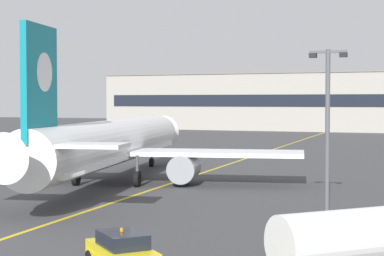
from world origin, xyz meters
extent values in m
plane|color=#3D3D3F|center=(0.00, 0.00, 0.00)|extent=(400.00, 400.00, 0.00)
cube|color=yellow|center=(0.00, 30.00, 0.00)|extent=(8.19, 179.84, 0.01)
cylinder|color=white|center=(-3.94, 13.42, 3.50)|extent=(11.22, 36.00, 3.80)
cone|color=white|center=(-7.97, 32.30, 3.50)|extent=(4.07, 3.30, 3.61)
cone|color=white|center=(0.11, -5.55, 3.90)|extent=(3.37, 3.33, 2.85)
cube|color=white|center=(-3.94, 13.42, 2.46)|extent=(10.55, 33.17, 0.44)
cube|color=black|center=(-7.57, 30.44, 4.17)|extent=(3.02, 1.67, 0.60)
cube|color=white|center=(-4.07, 14.01, 2.65)|extent=(32.30, 11.37, 0.36)
cylinder|color=gray|center=(-9.92, 11.74, 1.43)|extent=(3.00, 4.00, 2.30)
cylinder|color=black|center=(-10.31, 13.55, 1.43)|extent=(1.95, 0.58, 1.95)
cylinder|color=gray|center=(2.21, 14.32, 1.43)|extent=(3.00, 4.00, 2.30)
cylinder|color=black|center=(1.82, 16.13, 1.43)|extent=(1.95, 0.58, 1.95)
cube|color=#0F7A89|center=(-0.65, -2.03, 8.05)|extent=(1.39, 4.78, 7.20)
cylinder|color=white|center=(-0.71, -1.74, 8.77)|extent=(0.93, 2.44, 2.40)
cube|color=white|center=(-0.52, -2.62, 4.36)|extent=(11.34, 5.03, 0.24)
cylinder|color=#4C4C51|center=(-6.97, 27.60, 1.48)|extent=(0.24, 0.24, 1.60)
cylinder|color=black|center=(-6.97, 27.60, 0.45)|extent=(0.58, 0.96, 0.90)
cylinder|color=#4C4C51|center=(-6.07, 10.92, 1.77)|extent=(0.24, 0.24, 1.60)
cylinder|color=black|center=(-6.07, 10.92, 0.65)|extent=(0.66, 1.35, 1.30)
cylinder|color=#4C4C51|center=(-0.98, 12.01, 1.77)|extent=(0.24, 0.24, 1.60)
cylinder|color=black|center=(-0.98, 12.01, 0.65)|extent=(0.66, 1.35, 1.30)
cylinder|color=#515156|center=(15.89, 3.48, 5.04)|extent=(0.28, 0.28, 10.08)
cylinder|color=#333338|center=(15.89, 3.48, 0.05)|extent=(0.90, 0.90, 0.10)
cube|color=#515156|center=(15.89, 3.48, 9.93)|extent=(2.20, 0.16, 0.16)
cube|color=black|center=(14.99, 3.48, 9.73)|extent=(0.44, 0.36, 0.28)
cube|color=black|center=(16.79, 3.48, 9.73)|extent=(0.44, 0.36, 0.28)
cube|color=yellow|center=(10.27, -12.24, 0.62)|extent=(4.32, 4.16, 0.84)
cube|color=black|center=(10.35, -12.31, 1.34)|extent=(2.77, 2.73, 0.60)
cylinder|color=orange|center=(10.27, -12.24, 1.72)|extent=(0.14, 0.14, 0.14)
cube|color=yellow|center=(10.27, -12.24, 0.62)|extent=(4.19, 4.05, 0.14)
cylinder|color=black|center=(9.72, -10.55, 0.32)|extent=(0.62, 0.59, 0.64)
cylinder|color=white|center=(19.05, -11.80, 1.95)|extent=(5.13, 5.19, 2.10)
cube|color=#9E998E|center=(-3.80, 118.74, 6.69)|extent=(111.09, 12.00, 13.38)
cube|color=black|center=(-3.80, 112.69, 7.09)|extent=(106.65, 0.12, 2.80)
cube|color=slate|center=(-3.80, 118.74, 13.58)|extent=(111.49, 12.40, 0.40)
camera|label=1|loc=(22.84, -36.24, 7.00)|focal=61.96mm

